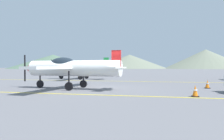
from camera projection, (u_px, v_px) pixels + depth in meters
name	position (u px, v px, depth m)	size (l,w,h in m)	color
ground_plane	(106.00, 89.00, 15.31)	(400.00, 400.00, 0.00)	slate
apron_line_near	(92.00, 95.00, 12.22)	(80.00, 0.16, 0.01)	yellow
apron_line_far	(126.00, 81.00, 23.26)	(80.00, 0.16, 0.01)	yellow
airplane_near	(70.00, 68.00, 15.51)	(7.52, 8.64, 2.58)	white
airplane_mid	(80.00, 67.00, 27.29)	(7.44, 8.59, 2.58)	white
traffic_cone_front	(207.00, 84.00, 15.85)	(0.36, 0.36, 0.59)	black
traffic_cone_side	(195.00, 91.00, 11.47)	(0.36, 0.36, 0.59)	black
hill_left	(53.00, 62.00, 156.22)	(61.13, 61.13, 9.66)	#4C6651
hill_centerleft	(129.00, 62.00, 159.67)	(52.96, 52.96, 9.85)	slate
hill_centerright	(206.00, 59.00, 147.79)	(53.36, 53.36, 12.67)	slate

